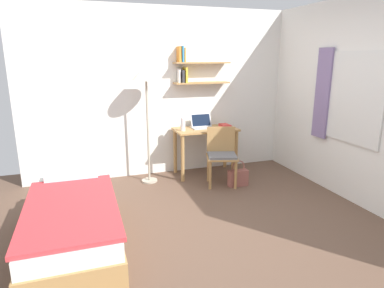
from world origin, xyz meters
name	(u,v)px	position (x,y,z in m)	size (l,w,h in m)	color
ground_plane	(212,228)	(0.00, 0.00, 0.00)	(5.28, 5.28, 0.00)	brown
wall_back	(166,92)	(0.01, 2.02, 1.31)	(4.40, 0.27, 2.60)	white
wall_right	(368,104)	(2.02, 0.02, 1.30)	(0.10, 4.40, 2.60)	white
bed	(73,222)	(-1.46, 0.15, 0.24)	(0.86, 1.87, 0.54)	#B2844C
desk	(205,138)	(0.55, 1.70, 0.60)	(0.98, 0.51, 0.76)	#B2844C
desk_chair	(222,153)	(0.63, 1.22, 0.48)	(0.53, 0.49, 0.85)	#B2844C
standing_lamp	(146,79)	(-0.38, 1.65, 1.55)	(0.41, 0.41, 1.75)	#B2A893
laptop	(202,124)	(0.52, 1.78, 0.81)	(0.34, 0.24, 0.22)	#B7BABF
water_bottle	(183,124)	(0.17, 1.65, 0.86)	(0.07, 0.07, 0.20)	silver
book_stack	(225,126)	(0.89, 1.70, 0.78)	(0.15, 0.24, 0.04)	#D13D38
handbag	(238,177)	(0.83, 1.06, 0.13)	(0.29, 0.12, 0.39)	#99564C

